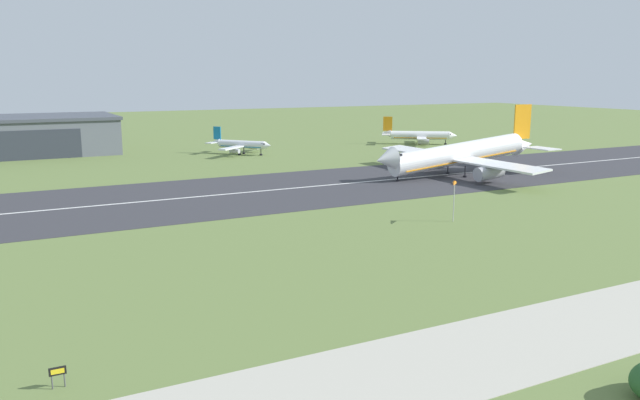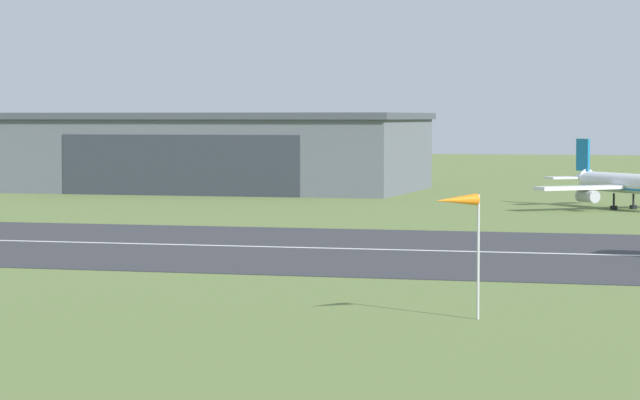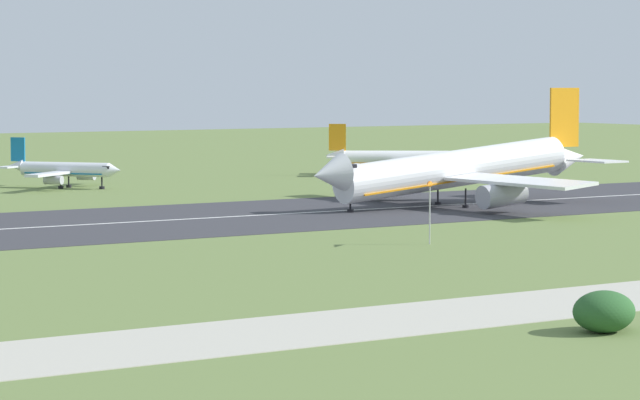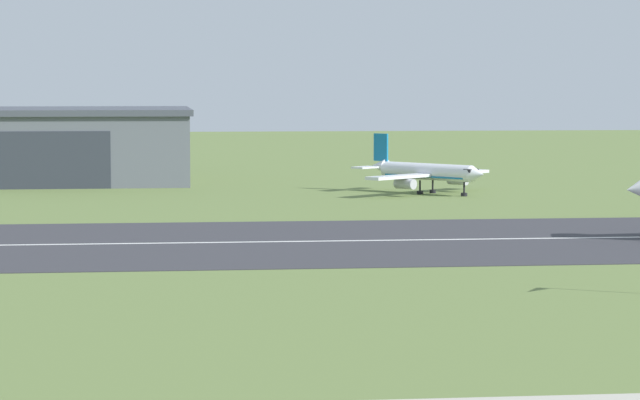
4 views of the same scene
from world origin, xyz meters
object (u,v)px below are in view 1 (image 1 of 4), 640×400
(airplane_landing, at_px, (459,154))
(airplane_parked_west, at_px, (241,145))
(windsock_pole, at_px, (454,186))
(airplane_parked_centre, at_px, (419,136))
(runway_sign, at_px, (58,373))

(airplane_landing, bearing_deg, airplane_parked_west, 116.54)
(airplane_parked_west, height_order, windsock_pole, airplane_parked_west)
(airplane_parked_centre, bearing_deg, runway_sign, -134.76)
(airplane_parked_centre, xyz_separation_m, runway_sign, (-122.92, -123.96, -1.69))
(airplane_landing, bearing_deg, windsock_pole, -130.69)
(airplane_parked_centre, distance_m, windsock_pole, 115.58)
(airplane_landing, height_order, airplane_parked_west, airplane_landing)
(airplane_parked_centre, xyz_separation_m, windsock_pole, (-64.14, -96.11, 2.94))
(airplane_parked_west, relative_size, windsock_pole, 3.02)
(airplane_landing, relative_size, runway_sign, 31.03)
(windsock_pole, bearing_deg, airplane_landing, 49.31)
(airplane_parked_centre, bearing_deg, windsock_pole, -123.72)
(runway_sign, bearing_deg, airplane_parked_west, 64.20)
(airplane_landing, relative_size, airplane_parked_centre, 2.06)
(airplane_parked_west, bearing_deg, runway_sign, -115.80)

